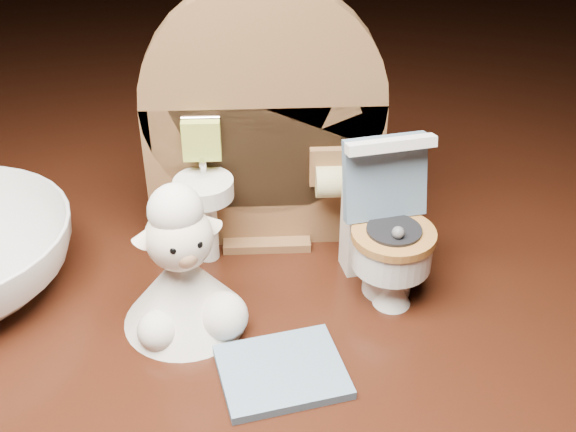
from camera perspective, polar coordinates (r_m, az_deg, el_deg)
name	(u,v)px	position (r m, az deg, el deg)	size (l,w,h in m)	color
backdrop_panel	(263,137)	(0.39, -1.99, 6.23)	(0.13, 0.05, 0.15)	brown
toy_toilet	(385,233)	(0.38, 7.68, -1.38)	(0.05, 0.06, 0.09)	white
bath_mat	(282,371)	(0.34, -0.49, -12.17)	(0.06, 0.05, 0.00)	slate
toilet_brush	(393,284)	(0.37, 8.29, -5.30)	(0.02, 0.02, 0.05)	white
plush_lamb	(184,278)	(0.35, -8.24, -4.86)	(0.06, 0.06, 0.08)	white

